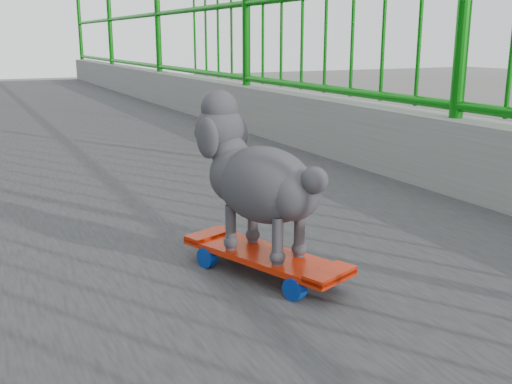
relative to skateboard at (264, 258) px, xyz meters
name	(u,v)px	position (x,y,z in m)	size (l,w,h in m)	color
skateboard	(264,258)	(0.00, 0.00, 0.00)	(0.31, 0.51, 0.07)	red
poodle	(258,176)	(-0.01, 0.02, 0.22)	(0.28, 0.43, 0.38)	#2B292D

